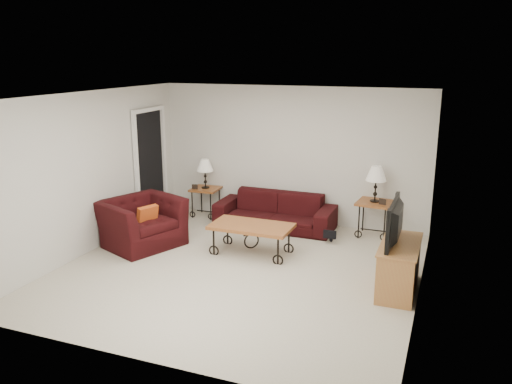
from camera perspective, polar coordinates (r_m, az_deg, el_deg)
ground at (r=7.69m, az=-1.89°, el=-8.48°), size 5.00×5.00×0.00m
wall_back at (r=9.58m, az=3.88°, el=4.00°), size 5.00×0.02×2.50m
wall_front at (r=5.18m, az=-12.88°, el=-5.74°), size 5.00×0.02×2.50m
wall_left at (r=8.55m, az=-17.60°, el=2.04°), size 0.02×5.00×2.50m
wall_right at (r=6.74m, az=17.99°, el=-1.30°), size 0.02×5.00×2.50m
ceiling at (r=7.08m, az=-2.07°, el=10.45°), size 5.00×5.00×0.00m
doorway at (r=9.89m, az=-11.47°, el=2.73°), size 0.08×0.94×2.04m
sofa at (r=9.40m, az=2.08°, el=-2.08°), size 2.12×0.83×0.62m
side_table_left at (r=10.12m, az=-5.48°, el=-1.09°), size 0.54×0.54×0.56m
side_table_right at (r=9.19m, az=12.70°, el=-2.86°), size 0.61×0.61×0.61m
lamp_left at (r=9.98m, az=-5.56°, el=2.00°), size 0.34×0.34×0.56m
lamp_right at (r=9.03m, az=12.91°, el=0.85°), size 0.38×0.38×0.61m
photo_frame_left at (r=9.97m, az=-6.68°, el=0.58°), size 0.11×0.04×0.09m
photo_frame_right at (r=8.93m, az=13.63°, el=-1.04°), size 0.12×0.05×0.10m
coffee_table at (r=8.20m, az=-0.50°, el=-5.17°), size 1.27×0.69×0.47m
armchair at (r=8.71m, az=-12.37°, el=-3.27°), size 1.41×1.50×0.77m
throw_pillow at (r=8.55m, az=-11.76°, el=-2.64°), size 0.22×0.36×0.35m
tv_stand at (r=7.18m, az=15.31°, el=-7.90°), size 0.46×1.10×0.66m
television at (r=6.98m, az=15.49°, el=-3.23°), size 0.13×0.98×0.57m
backpack at (r=8.79m, az=8.22°, el=-4.15°), size 0.39×0.35×0.41m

